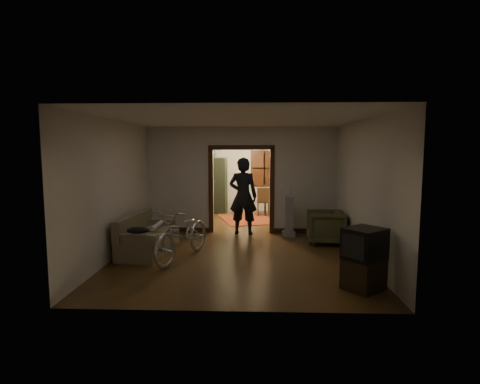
{
  "coord_description": "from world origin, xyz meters",
  "views": [
    {
      "loc": [
        0.33,
        -9.14,
        2.2
      ],
      "look_at": [
        0.0,
        -0.3,
        1.2
      ],
      "focal_mm": 28.0,
      "sensor_mm": 36.0,
      "label": 1
    }
  ],
  "objects_px": {
    "armchair": "(325,227)",
    "person": "(243,196)",
    "desk": "(279,203)",
    "bicycle": "(183,233)",
    "sofa": "(149,233)",
    "locker": "(213,185)"
  },
  "relations": [
    {
      "from": "bicycle",
      "to": "desk",
      "type": "xyz_separation_m",
      "value": [
        2.29,
        5.33,
        -0.12
      ]
    },
    {
      "from": "person",
      "to": "desk",
      "type": "distance_m",
      "value": 3.3
    },
    {
      "from": "armchair",
      "to": "desk",
      "type": "distance_m",
      "value": 4.0
    },
    {
      "from": "armchair",
      "to": "locker",
      "type": "height_order",
      "value": "locker"
    },
    {
      "from": "person",
      "to": "desk",
      "type": "relative_size",
      "value": 1.85
    },
    {
      "from": "person",
      "to": "bicycle",
      "type": "bearing_deg",
      "value": 73.09
    },
    {
      "from": "bicycle",
      "to": "desk",
      "type": "distance_m",
      "value": 5.8
    },
    {
      "from": "sofa",
      "to": "armchair",
      "type": "distance_m",
      "value": 4.05
    },
    {
      "from": "sofa",
      "to": "desk",
      "type": "xyz_separation_m",
      "value": [
        3.12,
        4.87,
        -0.01
      ]
    },
    {
      "from": "armchair",
      "to": "desk",
      "type": "bearing_deg",
      "value": -163.96
    },
    {
      "from": "sofa",
      "to": "bicycle",
      "type": "bearing_deg",
      "value": -24.33
    },
    {
      "from": "person",
      "to": "locker",
      "type": "height_order",
      "value": "person"
    },
    {
      "from": "sofa",
      "to": "desk",
      "type": "height_order",
      "value": "sofa"
    },
    {
      "from": "bicycle",
      "to": "desk",
      "type": "height_order",
      "value": "bicycle"
    },
    {
      "from": "sofa",
      "to": "desk",
      "type": "relative_size",
      "value": 1.65
    },
    {
      "from": "sofa",
      "to": "bicycle",
      "type": "relative_size",
      "value": 0.9
    },
    {
      "from": "sofa",
      "to": "bicycle",
      "type": "xyz_separation_m",
      "value": [
        0.83,
        -0.47,
        0.11
      ]
    },
    {
      "from": "sofa",
      "to": "person",
      "type": "distance_m",
      "value": 2.75
    },
    {
      "from": "armchair",
      "to": "desk",
      "type": "height_order",
      "value": "desk"
    },
    {
      "from": "bicycle",
      "to": "person",
      "type": "distance_m",
      "value": 2.61
    },
    {
      "from": "bicycle",
      "to": "person",
      "type": "height_order",
      "value": "person"
    },
    {
      "from": "armchair",
      "to": "person",
      "type": "relative_size",
      "value": 0.42
    }
  ]
}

